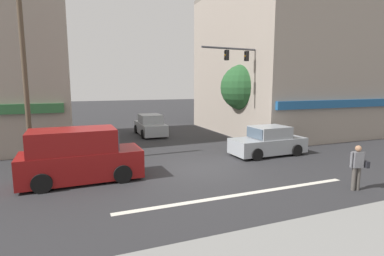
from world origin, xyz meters
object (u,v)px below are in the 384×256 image
(sedan_waiting_far, at_px, (150,126))
(street_tree, at_px, (243,88))
(van_approaching_near, at_px, (79,156))
(utility_pole_near_left, at_px, (25,75))
(sedan_crossing_center, at_px, (268,142))
(utility_pole_far_right, at_px, (255,75))
(pedestrian_foreground_with_bag, at_px, (358,165))
(traffic_light_mast, at_px, (255,79))

(sedan_waiting_far, bearing_deg, street_tree, -34.37)
(van_approaching_near, xyz_separation_m, sedan_waiting_far, (5.24, 9.67, -0.29))
(utility_pole_near_left, relative_size, sedan_crossing_center, 1.98)
(street_tree, bearing_deg, van_approaching_near, -152.25)
(street_tree, height_order, sedan_waiting_far, street_tree)
(utility_pole_far_right, distance_m, sedan_crossing_center, 8.65)
(utility_pole_near_left, bearing_deg, street_tree, 11.59)
(sedan_crossing_center, distance_m, sedan_waiting_far, 9.77)
(utility_pole_far_right, bearing_deg, pedestrian_foreground_with_bag, -107.11)
(street_tree, height_order, sedan_crossing_center, street_tree)
(van_approaching_near, distance_m, sedan_waiting_far, 11.00)
(van_approaching_near, bearing_deg, street_tree, 27.75)
(van_approaching_near, bearing_deg, pedestrian_foreground_with_bag, -27.44)
(pedestrian_foreground_with_bag, bearing_deg, street_tree, 81.41)
(utility_pole_far_right, xyz_separation_m, van_approaching_near, (-13.26, -7.84, -3.53))
(pedestrian_foreground_with_bag, bearing_deg, utility_pole_near_left, 145.17)
(utility_pole_near_left, distance_m, sedan_waiting_far, 10.45)
(utility_pole_far_right, height_order, pedestrian_foreground_with_bag, utility_pole_far_right)
(utility_pole_near_left, xyz_separation_m, van_approaching_near, (2.07, -3.09, -3.24))
(street_tree, relative_size, traffic_light_mast, 0.84)
(utility_pole_far_right, xyz_separation_m, traffic_light_mast, (-2.60, -3.95, -0.36))
(van_approaching_near, bearing_deg, utility_pole_far_right, 30.61)
(utility_pole_far_right, bearing_deg, street_tree, -137.92)
(street_tree, bearing_deg, traffic_light_mast, -98.94)
(utility_pole_far_right, distance_m, traffic_light_mast, 4.74)
(sedan_waiting_far, bearing_deg, sedan_crossing_center, -63.06)
(traffic_light_mast, distance_m, van_approaching_near, 11.78)
(utility_pole_near_left, height_order, van_approaching_near, utility_pole_near_left)
(sedan_crossing_center, xyz_separation_m, sedan_waiting_far, (-4.43, 8.71, 0.00))
(street_tree, height_order, van_approaching_near, street_tree)
(van_approaching_near, relative_size, pedestrian_foreground_with_bag, 2.78)
(van_approaching_near, relative_size, sedan_waiting_far, 1.13)
(utility_pole_near_left, bearing_deg, sedan_waiting_far, 41.95)
(utility_pole_near_left, relative_size, van_approaching_near, 1.76)
(utility_pole_near_left, bearing_deg, utility_pole_far_right, 17.22)
(street_tree, height_order, utility_pole_far_right, utility_pole_far_right)
(street_tree, xyz_separation_m, van_approaching_near, (-10.95, -5.76, -2.60))
(sedan_waiting_far, bearing_deg, van_approaching_near, -118.48)
(van_approaching_near, height_order, sedan_waiting_far, van_approaching_near)
(sedan_crossing_center, height_order, pedestrian_foreground_with_bag, pedestrian_foreground_with_bag)
(utility_pole_near_left, distance_m, sedan_crossing_center, 12.45)
(sedan_crossing_center, xyz_separation_m, van_approaching_near, (-9.67, -0.96, 0.29))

